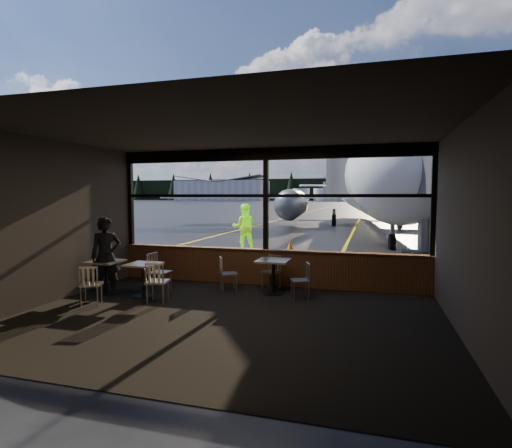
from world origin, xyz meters
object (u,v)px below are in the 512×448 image
at_px(cafe_table_mid, 143,280).
at_px(chair_mid_w, 160,273).
at_px(chair_near_n, 271,272).
at_px(cafe_table_near, 273,277).
at_px(ground_crew, 244,227).
at_px(passenger, 106,256).
at_px(cone_nose, 290,247).
at_px(chair_near_e, 300,281).
at_px(cafe_table_left, 106,277).
at_px(chair_left_s, 91,285).
at_px(jet_bridge, 401,195).
at_px(chair_near_w, 229,274).
at_px(airliner, 369,147).
at_px(chair_mid_s, 158,282).

xyz_separation_m(cafe_table_mid, chair_mid_w, (0.16, 0.45, 0.09)).
bearing_deg(chair_near_n, cafe_table_near, 125.71).
bearing_deg(chair_near_n, ground_crew, -50.33).
bearing_deg(passenger, chair_near_n, -12.46).
bearing_deg(ground_crew, cafe_table_mid, 70.90).
distance_m(chair_mid_w, cone_nose, 7.68).
bearing_deg(chair_near_n, chair_near_e, 153.42).
height_order(cafe_table_left, chair_left_s, chair_left_s).
bearing_deg(jet_bridge, chair_near_n, -119.66).
relative_size(cafe_table_near, chair_near_w, 0.96).
relative_size(chair_near_e, chair_mid_w, 0.87).
bearing_deg(cafe_table_near, cafe_table_mid, -159.06).
distance_m(airliner, chair_near_e, 22.93).
bearing_deg(jet_bridge, chair_near_w, -123.59).
relative_size(airliner, chair_mid_s, 42.71).
bearing_deg(passenger, cafe_table_mid, -30.25).
bearing_deg(chair_near_e, airliner, -23.67).
distance_m(chair_near_w, ground_crew, 7.10).
relative_size(cafe_table_mid, chair_mid_w, 0.81).
relative_size(chair_near_w, chair_left_s, 0.99).
height_order(chair_near_w, chair_mid_s, chair_mid_s).
relative_size(jet_bridge, chair_near_n, 12.75).
distance_m(jet_bridge, chair_left_s, 10.85).
relative_size(ground_crew, cone_nose, 4.17).
relative_size(cafe_table_left, chair_mid_s, 0.87).
relative_size(chair_near_n, chair_left_s, 0.98).
bearing_deg(chair_near_e, chair_mid_w, 74.91).
height_order(chair_near_w, chair_left_s, chair_left_s).
distance_m(cafe_table_left, ground_crew, 7.93).
bearing_deg(chair_mid_w, jet_bridge, 144.62).
xyz_separation_m(cafe_table_mid, chair_near_w, (1.69, 1.01, 0.04)).
xyz_separation_m(cafe_table_left, chair_near_e, (4.46, 0.76, 0.02)).
bearing_deg(chair_near_w, jet_bridge, 117.69).
bearing_deg(ground_crew, airliner, -127.66).
relative_size(cafe_table_near, chair_mid_w, 0.86).
relative_size(jet_bridge, chair_near_e, 12.92).
bearing_deg(chair_near_w, chair_mid_s, -67.47).
bearing_deg(cafe_table_left, cone_nose, 70.54).
bearing_deg(airliner, cafe_table_near, -100.08).
bearing_deg(chair_mid_s, cone_nose, 70.03).
relative_size(chair_mid_w, cone_nose, 2.00).
distance_m(chair_near_n, chair_left_s, 4.11).
xyz_separation_m(cafe_table_left, chair_mid_s, (1.58, -0.37, 0.06)).
xyz_separation_m(cafe_table_near, cafe_table_left, (-3.78, -1.07, -0.01)).
bearing_deg(cone_nose, airliner, 79.06).
distance_m(jet_bridge, chair_mid_s, 9.68).
relative_size(airliner, cafe_table_left, 49.22).
relative_size(chair_mid_s, passenger, 0.50).
relative_size(airliner, cafe_table_near, 47.62).
height_order(jet_bridge, chair_left_s, jet_bridge).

